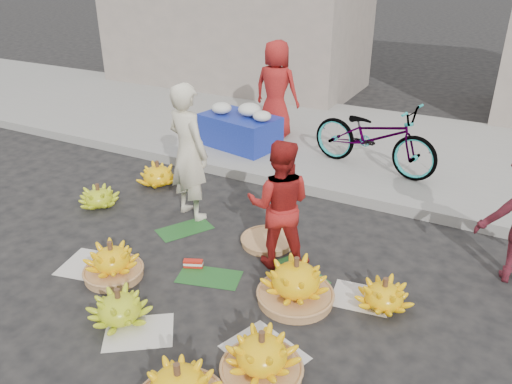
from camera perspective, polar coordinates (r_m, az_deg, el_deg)
The scene contains 21 objects.
ground at distance 5.38m, azimuth -3.30°, elevation -8.88°, with size 80.00×80.00×0.00m, color black.
curb at distance 7.07m, azimuth 5.83°, elevation 0.67°, with size 40.00×0.25×0.15m, color gray.
sidewalk at distance 8.92m, azimuth 11.02°, elevation 5.64°, with size 40.00×4.00×0.12m, color gray.
building_left at distance 12.71m, azimuth -2.38°, elevation 20.97°, with size 6.00×3.00×4.00m, color gray.
newspaper_scatter at distance 4.85m, azimuth -8.27°, elevation -13.53°, with size 3.20×1.80×0.00m, color silver, non-canonical shape.
banana_leaves at distance 5.56m, azimuth -3.14°, elevation -7.54°, with size 2.00×1.00×0.00m, color #194C1E, non-canonical shape.
banana_bunch_0 at distance 5.38m, azimuth -16.10°, elevation -7.73°, with size 0.64×0.64×0.42m.
banana_bunch_1 at distance 4.80m, azimuth -15.37°, elevation -12.56°, with size 0.58×0.58×0.35m.
banana_bunch_3 at distance 4.11m, azimuth 0.65°, elevation -18.39°, with size 0.69×0.69×0.45m.
banana_bunch_4 at distance 4.84m, azimuth 4.57°, elevation -10.23°, with size 0.84×0.84×0.49m.
banana_bunch_5 at distance 4.94m, azimuth 14.41°, elevation -11.31°, with size 0.67×0.67×0.33m.
banana_bunch_6 at distance 6.91m, azimuth -17.54°, elevation -0.51°, with size 0.51×0.51×0.32m.
banana_bunch_7 at distance 7.33m, azimuth -11.15°, elevation 2.00°, with size 0.63×0.63×0.37m.
basket_spare at distance 5.80m, azimuth 1.33°, elevation -5.64°, with size 0.60×0.60×0.07m, color #A57145.
incense_stack at distance 5.43m, azimuth -7.19°, elevation -8.13°, with size 0.21×0.07×0.08m, color red.
vendor_cream at distance 6.13m, azimuth -7.75°, elevation 4.51°, with size 0.63×0.41×1.71m, color beige.
vendor_red at distance 5.14m, azimuth 2.68°, elevation -1.46°, with size 0.69×0.53×1.41m, color #B0201B.
flower_table at distance 8.32m, azimuth -1.83°, elevation 7.26°, with size 1.37×1.01×0.72m.
grey_bucket at distance 8.69m, azimuth -6.69°, elevation 7.03°, with size 0.30×0.30×0.35m, color gray.
flower_vendor at distance 8.71m, azimuth 2.32°, elevation 11.68°, with size 0.80×0.52×1.64m, color #B0201B.
bicycle at distance 7.52m, azimuth 13.36°, elevation 6.23°, with size 1.95×0.68×1.02m, color gray.
Camera 1 is at (2.33, -3.77, 3.05)m, focal length 35.00 mm.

